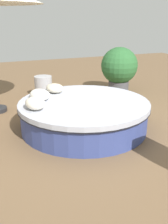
{
  "coord_description": "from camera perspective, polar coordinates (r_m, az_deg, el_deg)",
  "views": [
    {
      "loc": [
        -3.98,
        1.64,
        1.88
      ],
      "look_at": [
        0.0,
        0.0,
        0.3
      ],
      "focal_mm": 41.57,
      "sensor_mm": 36.0,
      "label": 1
    }
  ],
  "objects": [
    {
      "name": "ground_plane",
      "position": [
        4.7,
        -0.0,
        -3.44
      ],
      "size": [
        16.0,
        16.0,
        0.0
      ],
      "primitive_type": "plane",
      "color": "brown"
    },
    {
      "name": "round_bed",
      "position": [
        4.6,
        -0.0,
        -0.5
      ],
      "size": [
        2.29,
        2.29,
        0.5
      ],
      "color": "#38478C",
      "rests_on": "ground_plane"
    },
    {
      "name": "throw_pillow_0",
      "position": [
        5.1,
        -6.46,
        5.26
      ],
      "size": [
        0.44,
        0.33,
        0.16
      ],
      "primitive_type": "ellipsoid",
      "color": "beige",
      "rests_on": "round_bed"
    },
    {
      "name": "throw_pillow_1",
      "position": [
        4.69,
        -9.68,
        3.82
      ],
      "size": [
        0.53,
        0.34,
        0.17
      ],
      "primitive_type": "ellipsoid",
      "color": "white",
      "rests_on": "round_bed"
    },
    {
      "name": "throw_pillow_2",
      "position": [
        4.2,
        -10.68,
        1.94
      ],
      "size": [
        0.45,
        0.31,
        0.18
      ],
      "primitive_type": "ellipsoid",
      "color": "silver",
      "rests_on": "round_bed"
    },
    {
      "name": "planter",
      "position": [
        6.85,
        7.75,
        9.66
      ],
      "size": [
        0.94,
        0.94,
        1.17
      ],
      "color": "#4C4C51",
      "rests_on": "ground_plane"
    },
    {
      "name": "side_table",
      "position": [
        6.54,
        -8.92,
        5.56
      ],
      "size": [
        0.43,
        0.43,
        0.52
      ],
      "primitive_type": "cylinder",
      "color": "#B7B7BC",
      "rests_on": "ground_plane"
    }
  ]
}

